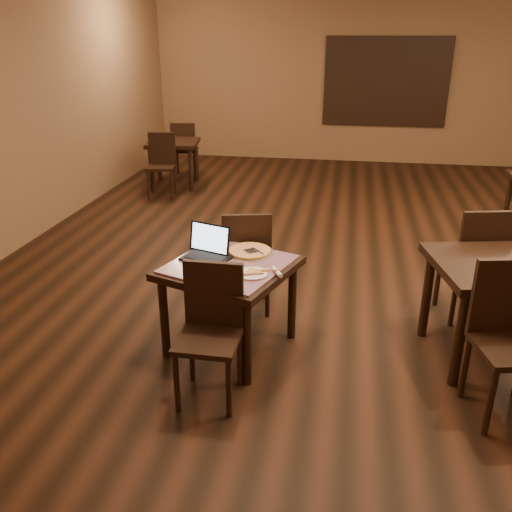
% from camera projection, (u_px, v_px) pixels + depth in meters
% --- Properties ---
extents(ground, '(10.00, 10.00, 0.00)m').
position_uv_depth(ground, '(351.00, 252.00, 6.49)').
color(ground, black).
rests_on(ground, ground).
extents(wall_back, '(8.00, 0.02, 3.00)m').
position_uv_depth(wall_back, '(359.00, 84.00, 10.46)').
color(wall_back, brown).
rests_on(wall_back, ground).
extents(wall_front, '(8.00, 0.02, 3.00)m').
position_uv_depth(wall_front, '(369.00, 443.00, 1.37)').
color(wall_front, brown).
rests_on(wall_front, ground).
extents(wall_left, '(0.02, 10.00, 3.00)m').
position_uv_depth(wall_left, '(25.00, 116.00, 6.55)').
color(wall_left, brown).
rests_on(wall_left, ground).
extents(mural, '(2.34, 0.05, 1.64)m').
position_uv_depth(mural, '(386.00, 82.00, 10.33)').
color(mural, '#265D8E').
rests_on(mural, wall_back).
extents(tiled_table, '(1.17, 1.17, 0.76)m').
position_uv_depth(tiled_table, '(229.00, 275.00, 4.31)').
color(tiled_table, black).
rests_on(tiled_table, ground).
extents(chair_main_near, '(0.43, 0.43, 0.99)m').
position_uv_depth(chair_main_near, '(211.00, 324.00, 3.80)').
color(chair_main_near, black).
rests_on(chair_main_near, ground).
extents(chair_main_far, '(0.52, 0.52, 1.00)m').
position_uv_depth(chair_main_far, '(246.00, 257.00, 4.91)').
color(chair_main_far, black).
rests_on(chair_main_far, ground).
extents(laptop, '(0.43, 0.39, 0.25)m').
position_uv_depth(laptop, '(208.00, 249.00, 4.38)').
color(laptop, black).
rests_on(laptop, tiled_table).
extents(plate, '(0.23, 0.23, 0.01)m').
position_uv_depth(plate, '(253.00, 274.00, 4.07)').
color(plate, white).
rests_on(plate, tiled_table).
extents(pizza_slice, '(0.22, 0.22, 0.02)m').
position_uv_depth(pizza_slice, '(253.00, 272.00, 4.07)').
color(pizza_slice, beige).
rests_on(pizza_slice, plate).
extents(pizza_pan, '(0.40, 0.40, 0.01)m').
position_uv_depth(pizza_pan, '(250.00, 252.00, 4.47)').
color(pizza_pan, silver).
rests_on(pizza_pan, tiled_table).
extents(pizza_whole, '(0.35, 0.35, 0.02)m').
position_uv_depth(pizza_whole, '(250.00, 251.00, 4.47)').
color(pizza_whole, beige).
rests_on(pizza_whole, pizza_pan).
extents(spatula, '(0.25, 0.25, 0.01)m').
position_uv_depth(spatula, '(252.00, 251.00, 4.44)').
color(spatula, silver).
rests_on(spatula, pizza_whole).
extents(napkin_roll, '(0.11, 0.16, 0.04)m').
position_uv_depth(napkin_roll, '(277.00, 272.00, 4.08)').
color(napkin_roll, white).
rests_on(napkin_roll, tiled_table).
extents(other_table_b, '(0.92, 0.92, 0.76)m').
position_uv_depth(other_table_b, '(173.00, 149.00, 9.03)').
color(other_table_b, black).
rests_on(other_table_b, ground).
extents(other_table_b_chair_near, '(0.48, 0.48, 0.98)m').
position_uv_depth(other_table_b_chair_near, '(162.00, 161.00, 8.54)').
color(other_table_b_chair_near, black).
rests_on(other_table_b_chair_near, ground).
extents(other_table_b_chair_far, '(0.48, 0.48, 0.98)m').
position_uv_depth(other_table_b_chair_far, '(184.00, 147.00, 9.58)').
color(other_table_b_chair_far, black).
rests_on(other_table_b_chair_far, ground).
extents(other_table_c, '(1.06, 1.06, 0.84)m').
position_uv_depth(other_table_c, '(493.00, 280.00, 4.15)').
color(other_table_c, black).
rests_on(other_table_c, ground).
extents(other_table_c_chair_near, '(0.56, 0.56, 1.08)m').
position_uv_depth(other_table_c_chair_near, '(509.00, 330.00, 3.62)').
color(other_table_c_chair_near, black).
rests_on(other_table_c_chair_near, ground).
extents(other_table_c_chair_far, '(0.56, 0.56, 1.08)m').
position_uv_depth(other_table_c_chair_far, '(477.00, 258.00, 4.76)').
color(other_table_c_chair_far, black).
rests_on(other_table_c_chair_far, ground).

